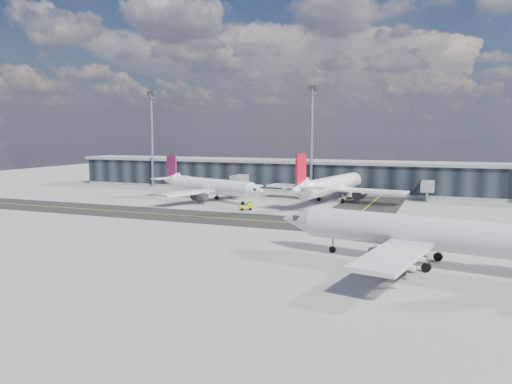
% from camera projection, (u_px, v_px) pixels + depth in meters
% --- Properties ---
extents(ground, '(300.00, 300.00, 0.00)m').
position_uv_depth(ground, '(242.00, 224.00, 90.72)').
color(ground, gray).
rests_on(ground, ground).
extents(taxiway_lanes, '(180.00, 63.00, 0.03)m').
position_uv_depth(taxiway_lanes, '(281.00, 216.00, 99.24)').
color(taxiway_lanes, black).
rests_on(taxiway_lanes, ground).
extents(terminal_concourse, '(152.00, 19.80, 8.80)m').
position_uv_depth(terminal_concourse, '(318.00, 177.00, 141.04)').
color(terminal_concourse, black).
rests_on(terminal_concourse, ground).
extents(floodlight_masts, '(102.50, 0.70, 28.90)m').
position_uv_depth(floodlight_masts, '(312.00, 136.00, 133.29)').
color(floodlight_masts, gray).
rests_on(floodlight_masts, ground).
extents(airliner_af, '(34.99, 30.27, 10.77)m').
position_uv_depth(airliner_af, '(209.00, 186.00, 121.59)').
color(airliner_af, white).
rests_on(airliner_af, ground).
extents(airliner_redtail, '(35.03, 40.89, 12.13)m').
position_uv_depth(airliner_redtail, '(331.00, 185.00, 118.71)').
color(airliner_redtail, white).
rests_on(airliner_redtail, ground).
extents(airliner_near, '(40.97, 35.14, 12.18)m').
position_uv_depth(airliner_near, '(430.00, 234.00, 61.28)').
color(airliner_near, silver).
rests_on(airliner_near, ground).
extents(baggage_tug, '(2.97, 2.60, 1.71)m').
position_uv_depth(baggage_tug, '(247.00, 206.00, 106.42)').
color(baggage_tug, '#D9CA0B').
rests_on(baggage_tug, ground).
extents(service_van, '(3.21, 5.93, 1.58)m').
position_uv_depth(service_van, '(354.00, 195.00, 126.85)').
color(service_van, white).
rests_on(service_van, ground).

